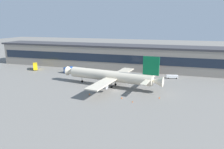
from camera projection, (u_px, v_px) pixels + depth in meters
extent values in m
plane|color=slate|center=(115.00, 91.00, 95.68)|extent=(600.00, 600.00, 0.00)
cube|color=gray|center=(135.00, 58.00, 138.48)|extent=(195.46, 19.54, 14.78)
cube|color=#38383D|center=(135.00, 46.00, 136.52)|extent=(199.37, 19.93, 1.20)
cube|color=#192333|center=(132.00, 60.00, 129.18)|extent=(191.55, 0.16, 5.32)
cylinder|color=beige|center=(110.00, 76.00, 101.16)|extent=(42.97, 11.34, 5.21)
cone|color=beige|center=(71.00, 71.00, 110.53)|extent=(5.36, 5.58, 4.95)
cone|color=beige|center=(157.00, 81.00, 91.69)|extent=(6.35, 5.47, 4.69)
cube|color=#0C723F|center=(151.00, 66.00, 91.18)|extent=(7.29, 1.55, 8.33)
cube|color=beige|center=(146.00, 82.00, 87.82)|extent=(3.73, 9.63, 0.30)
cube|color=beige|center=(153.00, 76.00, 97.89)|extent=(3.73, 9.63, 0.30)
cube|color=beige|center=(102.00, 84.00, 89.74)|extent=(8.72, 19.87, 0.50)
cube|color=beige|center=(123.00, 72.00, 111.20)|extent=(8.72, 19.87, 0.50)
cylinder|color=#99999E|center=(103.00, 86.00, 93.13)|extent=(4.67, 3.46, 2.87)
cylinder|color=#99999E|center=(119.00, 76.00, 109.52)|extent=(4.67, 3.46, 2.87)
cylinder|color=black|center=(82.00, 81.00, 108.96)|extent=(1.16, 0.65, 1.10)
cylinder|color=slate|center=(82.00, 78.00, 108.56)|extent=(0.24, 0.24, 2.71)
cylinder|color=black|center=(112.00, 87.00, 99.40)|extent=(1.16, 0.65, 1.10)
cylinder|color=slate|center=(112.00, 84.00, 99.00)|extent=(0.24, 0.24, 2.71)
cylinder|color=black|center=(116.00, 84.00, 103.52)|extent=(1.16, 0.65, 1.10)
cylinder|color=slate|center=(116.00, 81.00, 103.12)|extent=(0.24, 0.24, 2.71)
cube|color=white|center=(172.00, 76.00, 116.35)|extent=(6.67, 3.24, 1.60)
cube|color=black|center=(169.00, 76.00, 116.42)|extent=(2.56, 2.25, 0.40)
cylinder|color=black|center=(168.00, 78.00, 115.87)|extent=(0.75, 0.43, 0.70)
cylinder|color=black|center=(168.00, 77.00, 117.61)|extent=(0.75, 0.43, 0.70)
cylinder|color=black|center=(176.00, 78.00, 115.48)|extent=(0.75, 0.43, 0.70)
cylinder|color=black|center=(176.00, 77.00, 117.22)|extent=(0.75, 0.43, 0.70)
cube|color=#2651A5|center=(69.00, 70.00, 129.45)|extent=(5.16, 6.38, 3.20)
cube|color=black|center=(71.00, 68.00, 130.36)|extent=(2.98, 2.94, 0.80)
cylinder|color=black|center=(71.00, 71.00, 131.98)|extent=(0.62, 0.75, 0.70)
cylinder|color=black|center=(73.00, 72.00, 130.43)|extent=(0.62, 0.75, 0.70)
cylinder|color=black|center=(65.00, 72.00, 129.25)|extent=(0.62, 0.75, 0.70)
cylinder|color=black|center=(67.00, 73.00, 127.70)|extent=(0.62, 0.75, 0.70)
cube|color=red|center=(150.00, 73.00, 123.30)|extent=(5.38, 5.06, 2.20)
cube|color=black|center=(149.00, 72.00, 124.36)|extent=(2.70, 2.72, 0.55)
cylinder|color=black|center=(147.00, 74.00, 124.54)|extent=(0.73, 0.68, 0.70)
cylinder|color=black|center=(149.00, 74.00, 125.58)|extent=(0.73, 0.68, 0.70)
cylinder|color=black|center=(151.00, 76.00, 121.57)|extent=(0.73, 0.68, 0.70)
cylinder|color=black|center=(154.00, 75.00, 122.61)|extent=(0.73, 0.68, 0.70)
cube|color=yellow|center=(35.00, 66.00, 137.89)|extent=(6.43, 7.30, 3.80)
cube|color=black|center=(35.00, 65.00, 139.50)|extent=(3.43, 3.45, 0.95)
cylinder|color=black|center=(34.00, 68.00, 140.24)|extent=(0.66, 0.74, 0.70)
cylinder|color=black|center=(37.00, 68.00, 141.04)|extent=(0.66, 0.74, 0.70)
cylinder|color=black|center=(34.00, 70.00, 135.67)|extent=(0.66, 0.74, 0.70)
cylinder|color=black|center=(37.00, 70.00, 136.47)|extent=(0.66, 0.74, 0.70)
cone|color=#F2590C|center=(159.00, 98.00, 85.92)|extent=(0.55, 0.55, 0.68)
cone|color=#F2590C|center=(122.00, 98.00, 85.71)|extent=(0.56, 0.56, 0.70)
cone|color=#F2590C|center=(132.00, 101.00, 81.76)|extent=(0.48, 0.48, 0.60)
cone|color=#F2590C|center=(90.00, 94.00, 90.27)|extent=(0.56, 0.56, 0.70)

